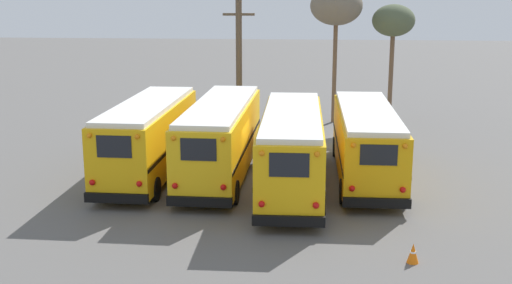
{
  "coord_description": "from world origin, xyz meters",
  "views": [
    {
      "loc": [
        2.3,
        -26.03,
        7.98
      ],
      "look_at": [
        0.0,
        0.41,
        1.65
      ],
      "focal_mm": 45.0,
      "sensor_mm": 36.0,
      "label": 1
    }
  ],
  "objects_px": {
    "school_bus_2": "(292,148)",
    "bare_tree_1": "(336,7)",
    "school_bus_0": "(149,136)",
    "utility_pole": "(239,64)",
    "school_bus_1": "(221,136)",
    "school_bus_3": "(366,141)",
    "bare_tree_0": "(393,22)",
    "traffic_cone": "(413,253)"
  },
  "relations": [
    {
      "from": "school_bus_3",
      "to": "traffic_cone",
      "type": "relative_size",
      "value": 16.21
    },
    {
      "from": "bare_tree_0",
      "to": "bare_tree_1",
      "type": "bearing_deg",
      "value": -176.88
    },
    {
      "from": "utility_pole",
      "to": "traffic_cone",
      "type": "height_order",
      "value": "utility_pole"
    },
    {
      "from": "school_bus_3",
      "to": "bare_tree_0",
      "type": "distance_m",
      "value": 13.19
    },
    {
      "from": "school_bus_1",
      "to": "school_bus_3",
      "type": "xyz_separation_m",
      "value": [
        6.26,
        0.16,
        -0.1
      ]
    },
    {
      "from": "school_bus_3",
      "to": "bare_tree_1",
      "type": "distance_m",
      "value": 13.18
    },
    {
      "from": "school_bus_2",
      "to": "traffic_cone",
      "type": "relative_size",
      "value": 16.87
    },
    {
      "from": "school_bus_0",
      "to": "school_bus_2",
      "type": "xyz_separation_m",
      "value": [
        6.26,
        -1.51,
        -0.01
      ]
    },
    {
      "from": "school_bus_0",
      "to": "traffic_cone",
      "type": "xyz_separation_m",
      "value": [
        10.12,
        -8.44,
        -1.46
      ]
    },
    {
      "from": "school_bus_1",
      "to": "traffic_cone",
      "type": "xyz_separation_m",
      "value": [
        6.99,
        -8.71,
        -1.45
      ]
    },
    {
      "from": "school_bus_0",
      "to": "school_bus_1",
      "type": "relative_size",
      "value": 0.92
    },
    {
      "from": "school_bus_2",
      "to": "school_bus_3",
      "type": "bearing_deg",
      "value": 31.84
    },
    {
      "from": "school_bus_1",
      "to": "bare_tree_1",
      "type": "xyz_separation_m",
      "value": [
        5.25,
        12.18,
        5.22
      ]
    },
    {
      "from": "school_bus_3",
      "to": "school_bus_1",
      "type": "bearing_deg",
      "value": -178.5
    },
    {
      "from": "bare_tree_1",
      "to": "school_bus_2",
      "type": "bearing_deg",
      "value": -98.65
    },
    {
      "from": "traffic_cone",
      "to": "school_bus_1",
      "type": "bearing_deg",
      "value": 128.76
    },
    {
      "from": "school_bus_2",
      "to": "bare_tree_0",
      "type": "bearing_deg",
      "value": 68.65
    },
    {
      "from": "school_bus_1",
      "to": "school_bus_3",
      "type": "height_order",
      "value": "school_bus_1"
    },
    {
      "from": "bare_tree_0",
      "to": "school_bus_2",
      "type": "bearing_deg",
      "value": -111.35
    },
    {
      "from": "school_bus_0",
      "to": "bare_tree_0",
      "type": "relative_size",
      "value": 1.34
    },
    {
      "from": "bare_tree_1",
      "to": "traffic_cone",
      "type": "xyz_separation_m",
      "value": [
        1.74,
        -20.89,
        -6.67
      ]
    },
    {
      "from": "utility_pole",
      "to": "school_bus_0",
      "type": "bearing_deg",
      "value": -106.39
    },
    {
      "from": "school_bus_0",
      "to": "utility_pole",
      "type": "xyz_separation_m",
      "value": [
        2.86,
        9.73,
        2.1
      ]
    },
    {
      "from": "school_bus_3",
      "to": "utility_pole",
      "type": "height_order",
      "value": "utility_pole"
    },
    {
      "from": "school_bus_0",
      "to": "bare_tree_1",
      "type": "height_order",
      "value": "bare_tree_1"
    },
    {
      "from": "bare_tree_0",
      "to": "utility_pole",
      "type": "bearing_deg",
      "value": -161.98
    },
    {
      "from": "school_bus_3",
      "to": "traffic_cone",
      "type": "xyz_separation_m",
      "value": [
        0.73,
        -8.87,
        -1.35
      ]
    },
    {
      "from": "school_bus_0",
      "to": "bare_tree_1",
      "type": "bearing_deg",
      "value": 56.04
    },
    {
      "from": "utility_pole",
      "to": "bare_tree_1",
      "type": "height_order",
      "value": "bare_tree_1"
    },
    {
      "from": "school_bus_2",
      "to": "bare_tree_0",
      "type": "distance_m",
      "value": 15.79
    },
    {
      "from": "school_bus_2",
      "to": "bare_tree_1",
      "type": "xyz_separation_m",
      "value": [
        2.12,
        13.96,
        5.22
      ]
    },
    {
      "from": "school_bus_0",
      "to": "school_bus_2",
      "type": "relative_size",
      "value": 0.93
    },
    {
      "from": "school_bus_0",
      "to": "traffic_cone",
      "type": "height_order",
      "value": "school_bus_0"
    },
    {
      "from": "utility_pole",
      "to": "bare_tree_0",
      "type": "bearing_deg",
      "value": 18.02
    },
    {
      "from": "school_bus_0",
      "to": "school_bus_2",
      "type": "height_order",
      "value": "school_bus_0"
    },
    {
      "from": "school_bus_2",
      "to": "school_bus_3",
      "type": "xyz_separation_m",
      "value": [
        3.13,
        1.94,
        -0.1
      ]
    },
    {
      "from": "school_bus_3",
      "to": "bare_tree_0",
      "type": "xyz_separation_m",
      "value": [
        2.4,
        12.2,
        4.41
      ]
    },
    {
      "from": "school_bus_1",
      "to": "traffic_cone",
      "type": "distance_m",
      "value": 11.26
    },
    {
      "from": "school_bus_0",
      "to": "utility_pole",
      "type": "bearing_deg",
      "value": 73.61
    },
    {
      "from": "utility_pole",
      "to": "bare_tree_0",
      "type": "xyz_separation_m",
      "value": [
        8.93,
        2.91,
        2.21
      ]
    },
    {
      "from": "school_bus_2",
      "to": "bare_tree_1",
      "type": "bearing_deg",
      "value": 81.35
    },
    {
      "from": "school_bus_1",
      "to": "school_bus_2",
      "type": "distance_m",
      "value": 3.6
    }
  ]
}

